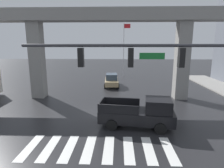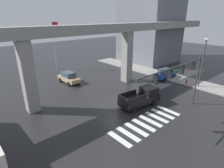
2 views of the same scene
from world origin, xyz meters
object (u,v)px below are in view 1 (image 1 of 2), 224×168
object	(u,v)px
sedan_tan	(112,80)
traffic_signal_mast	(184,67)
pickup_truck	(141,113)
flagpole	(124,46)

from	to	relation	value
sedan_tan	traffic_signal_mast	distance (m)	17.76
pickup_truck	traffic_signal_mast	xyz separation A→B (m)	(1.32, -3.99, 3.69)
sedan_tan	flagpole	distance (m)	9.55
sedan_tan	flagpole	world-z (taller)	flagpole
traffic_signal_mast	sedan_tan	bearing A→B (deg)	102.80
flagpole	sedan_tan	bearing A→B (deg)	-103.21
pickup_truck	flagpole	bearing A→B (deg)	91.63
traffic_signal_mast	flagpole	size ratio (longest dim) A/B	1.18
pickup_truck	sedan_tan	world-z (taller)	pickup_truck
pickup_truck	traffic_signal_mast	size ratio (longest dim) A/B	0.49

